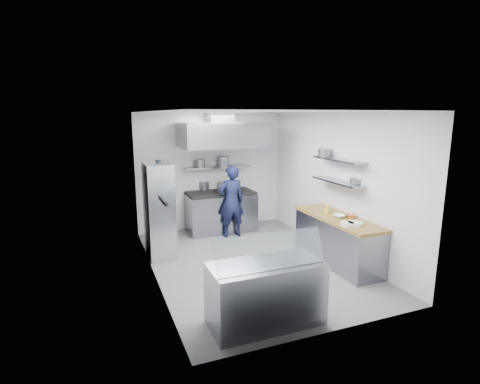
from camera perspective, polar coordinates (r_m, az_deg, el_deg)
name	(u,v)px	position (r m, az deg, el deg)	size (l,w,h in m)	color
floor	(252,262)	(7.22, 1.78, -10.67)	(5.00, 5.00, 0.00)	#58585A
ceiling	(253,112)	(6.68, 1.94, 12.14)	(5.00, 5.00, 0.00)	silver
wall_back	(211,171)	(9.13, -4.40, 3.17)	(3.60, 0.02, 2.80)	white
wall_front	(334,228)	(4.70, 14.12, -5.35)	(3.60, 0.02, 2.80)	white
wall_left	(152,198)	(6.33, -13.27, -0.91)	(5.00, 0.02, 2.80)	white
wall_right	(335,184)	(7.70, 14.25, 1.25)	(5.00, 0.02, 2.80)	white
gas_range	(221,213)	(8.98, -2.94, -3.15)	(1.60, 0.80, 0.90)	gray
cooktop	(221,193)	(8.87, -2.97, -0.15)	(1.57, 0.78, 0.06)	black
stock_pot_left	(204,186)	(9.12, -5.51, 0.98)	(0.26, 0.26, 0.20)	slate
stock_pot_mid	(223,188)	(8.74, -2.58, 0.68)	(0.30, 0.30, 0.24)	slate
over_range_shelf	(217,167)	(8.99, -3.50, 3.83)	(1.60, 0.30, 0.04)	gray
shelf_pot_a	(200,163)	(8.89, -6.12, 4.41)	(0.23, 0.23, 0.18)	slate
shelf_pot_b	(223,161)	(9.06, -2.60, 4.73)	(0.29, 0.29, 0.22)	slate
extractor_hood	(222,135)	(8.52, -2.68, 8.68)	(1.90, 1.15, 0.55)	gray
hood_duct	(219,118)	(8.72, -3.20, 11.24)	(0.55, 0.55, 0.24)	slate
red_firebox	(160,174)	(8.78, -12.10, 2.74)	(0.22, 0.10, 0.26)	red
chef	(231,201)	(8.48, -1.32, -1.43)	(0.60, 0.39, 1.65)	#111635
wire_rack	(159,210)	(7.49, -12.25, -2.66)	(0.50, 0.90, 1.85)	silver
rack_bin_a	(160,217)	(7.46, -12.13, -3.71)	(0.16, 0.20, 0.18)	white
rack_bin_b	(156,189)	(7.62, -12.65, 0.46)	(0.13, 0.17, 0.15)	yellow
rack_jar	(158,164)	(7.45, -12.32, 4.12)	(0.11, 0.11, 0.18)	black
knife_strip	(163,201)	(5.43, -11.66, -1.29)	(0.04, 0.55, 0.05)	black
prep_counter_base	(337,242)	(7.29, 14.56, -7.32)	(0.62, 2.00, 0.84)	gray
prep_counter_top	(338,218)	(7.16, 14.75, -3.91)	(0.65, 2.04, 0.06)	olive
plate_stack_a	(355,224)	(6.67, 17.13, -4.66)	(0.25, 0.25, 0.06)	white
plate_stack_b	(347,224)	(6.61, 16.03, -4.74)	(0.24, 0.24, 0.06)	white
copper_pan	(351,216)	(7.17, 16.55, -3.50)	(0.18, 0.18, 0.06)	#D5703C
squeeze_bottle	(327,209)	(7.31, 13.16, -2.53)	(0.07, 0.07, 0.18)	yellow
mixing_bowl	(339,216)	(7.11, 14.83, -3.56)	(0.21, 0.21, 0.05)	white
wall_shelf_lower	(337,182)	(7.35, 14.63, 1.54)	(0.30, 1.30, 0.04)	gray
wall_shelf_upper	(339,160)	(7.29, 14.80, 4.79)	(0.30, 1.30, 0.04)	gray
shelf_pot_c	(356,181)	(7.12, 17.21, 1.65)	(0.21, 0.21, 0.10)	slate
shelf_pot_d	(324,152)	(7.68, 12.72, 5.90)	(0.25, 0.25, 0.14)	slate
display_case	(266,294)	(5.14, 3.93, -15.21)	(1.50, 0.70, 0.85)	gray
display_glass	(270,251)	(4.78, 4.66, -8.89)	(1.47, 0.02, 0.45)	silver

